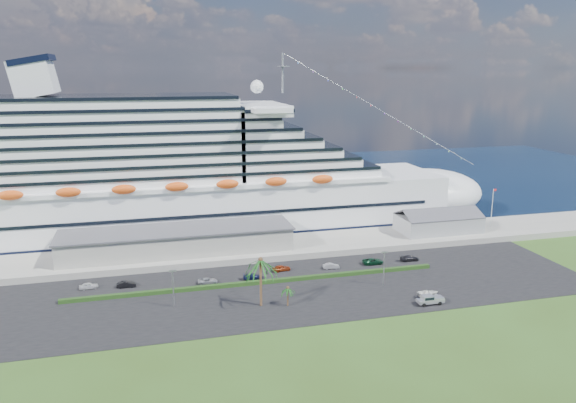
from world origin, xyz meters
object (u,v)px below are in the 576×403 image
object	(u,v)px
cruise_ship	(182,179)
parked_car_3	(253,277)
pickup_truck	(430,299)
boat_trailer	(428,293)

from	to	relation	value
cruise_ship	parked_car_3	distance (m)	49.04
parked_car_3	cruise_ship	bearing A→B (deg)	22.49
pickup_truck	cruise_ship	bearing A→B (deg)	124.25
pickup_truck	boat_trailer	size ratio (longest dim) A/B	1.07
cruise_ship	pickup_truck	bearing A→B (deg)	-55.75
pickup_truck	parked_car_3	bearing A→B (deg)	144.66
cruise_ship	boat_trailer	bearing A→B (deg)	-53.56
cruise_ship	parked_car_3	xyz separation A→B (m)	(12.86, -44.58, -15.89)
cruise_ship	boat_trailer	distance (m)	82.48
pickup_truck	boat_trailer	distance (m)	3.69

